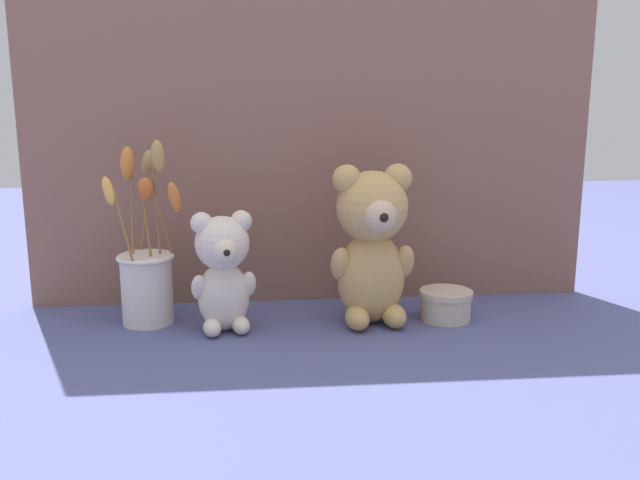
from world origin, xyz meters
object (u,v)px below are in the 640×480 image
teddy_bear_medium (223,269)px  decorative_tin_tall (446,305)px  teddy_bear_large (372,242)px  flower_vase (147,273)px

teddy_bear_medium → decorative_tin_tall: teddy_bear_medium is taller
teddy_bear_large → flower_vase: flower_vase is taller
teddy_bear_large → decorative_tin_tall: 0.19m
flower_vase → decorative_tin_tall: flower_vase is taller
flower_vase → decorative_tin_tall: (0.54, -0.03, -0.07)m
decorative_tin_tall → teddy_bear_medium: bearing=-176.8°
teddy_bear_medium → flower_vase: bearing=158.3°
flower_vase → decorative_tin_tall: 0.55m
teddy_bear_large → flower_vase: (-0.40, 0.04, -0.06)m
teddy_bear_medium → decorative_tin_tall: bearing=3.2°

